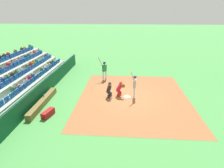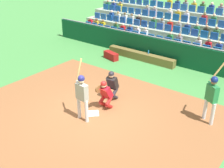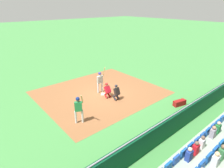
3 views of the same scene
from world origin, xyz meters
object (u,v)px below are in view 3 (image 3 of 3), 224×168
Objects in this scene: water_bottle_on_bench at (179,114)px; equipment_duffel_bag at (179,103)px; batter_at_plate at (100,80)px; on_deck_batter at (79,107)px; dugout_bench at (181,115)px; home_plate_marker at (104,94)px; home_plate_umpire at (116,92)px; catcher_crouching at (107,89)px.

equipment_duffel_bag is (1.86, 1.06, -0.34)m from water_bottle_on_bench.
batter_at_plate is 6.85m from water_bottle_on_bench.
equipment_duffel_bag is 7.50m from on_deck_batter.
dugout_bench is (1.73, -6.62, -0.92)m from batter_at_plate.
home_plate_marker is 1.57m from home_plate_umpire.
batter_at_plate is 0.53× the size of dugout_bench.
home_plate_marker is at bearing 101.94° from water_bottle_on_bench.
equipment_duffel_bag is at bearing -58.22° from home_plate_marker.
batter_at_plate is 1.81× the size of catcher_crouching.
catcher_crouching reaches higher than home_plate_marker.
water_bottle_on_bench is 2.17m from equipment_duffel_bag.
home_plate_marker is 1.24m from batter_at_plate.
equipment_duffel_bag reaches higher than home_plate_marker.
water_bottle_on_bench is 0.09× the size of on_deck_batter.
home_plate_umpire is at bearing 103.34° from water_bottle_on_bench.
home_plate_umpire is 4.97m from dugout_bench.
home_plate_umpire is 4.80m from equipment_duffel_bag.
home_plate_umpire is 0.59× the size of on_deck_batter.
catcher_crouching is at bearing 104.20° from water_bottle_on_bench.
dugout_bench is at bearing -35.28° from on_deck_batter.
home_plate_umpire reaches higher than home_plate_marker.
dugout_bench reaches higher than home_plate_marker.
dugout_bench is at bearing 11.28° from water_bottle_on_bench.
on_deck_batter reaches higher than home_plate_marker.
home_plate_marker is 0.10× the size of dugout_bench.
batter_at_plate reaches higher than home_plate_marker.
batter_at_plate is 1.21m from catcher_crouching.
catcher_crouching is (-0.11, -0.60, 0.69)m from home_plate_marker.
water_bottle_on_bench reaches higher than equipment_duffel_bag.
catcher_crouching is at bearing 109.12° from home_plate_umpire.
batter_at_plate is at bearing 86.91° from home_plate_marker.
catcher_crouching is at bearing 24.53° from on_deck_batter.
catcher_crouching is 3.96m from on_deck_batter.
home_plate_umpire reaches higher than catcher_crouching.
on_deck_batter is at bearing -167.84° from home_plate_umpire.
batter_at_plate is 1.03× the size of on_deck_batter.
catcher_crouching reaches higher than water_bottle_on_bench.
catcher_crouching is 0.85m from home_plate_umpire.
dugout_bench is at bearing -130.59° from equipment_duffel_bag.
batter_at_plate is 6.90m from dugout_bench.
batter_at_plate is at bearing 83.21° from catcher_crouching.
dugout_bench reaches higher than equipment_duffel_bag.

